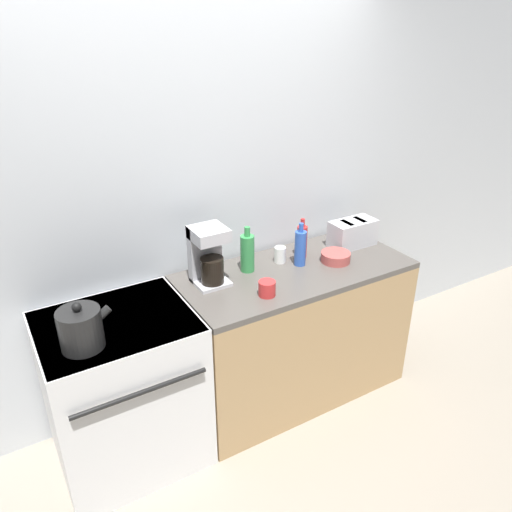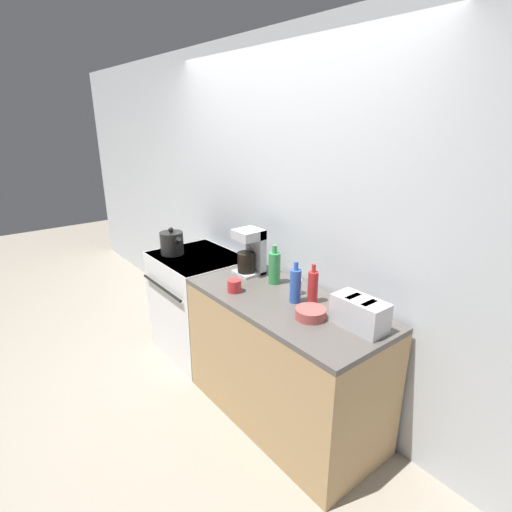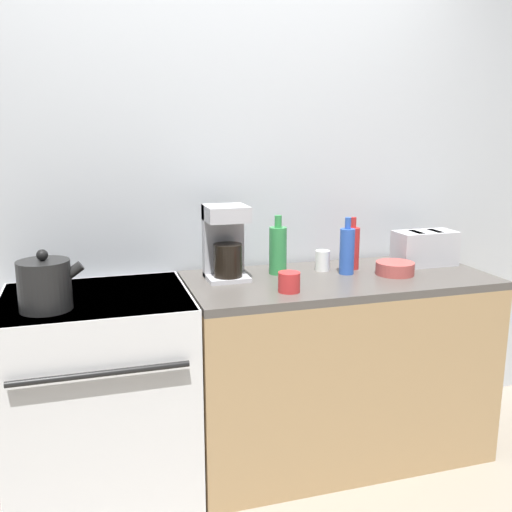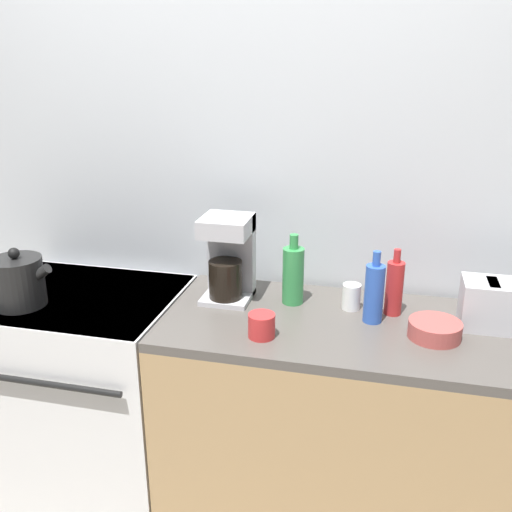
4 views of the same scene
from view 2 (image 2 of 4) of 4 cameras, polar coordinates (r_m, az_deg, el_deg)
The scene contains 13 objects.
ground_plane at distance 3.27m, azimuth -7.12°, elevation -19.19°, with size 12.00×12.00×0.00m, color gray.
wall_back at distance 3.06m, azimuth 3.18°, elevation 5.57°, with size 8.00×0.05×2.60m.
stove at distance 3.60m, azimuth -8.08°, elevation -6.63°, with size 0.77×0.68×0.90m.
counter_block at distance 2.82m, azimuth 3.93°, elevation -14.64°, with size 1.43×0.65×0.90m.
kettle at distance 3.49m, azimuth -11.92°, elevation 1.84°, with size 0.25×0.20×0.24m.
toaster at distance 2.31m, azimuth 14.61°, elevation -7.92°, with size 0.31×0.16×0.17m.
coffee_maker at distance 2.97m, azimuth -0.76°, elevation 0.72°, with size 0.19×0.19×0.34m.
bottle_green at distance 2.81m, azimuth 2.65°, elevation -1.65°, with size 0.08×0.08×0.28m.
bottle_red at distance 2.55m, azimuth 8.12°, elevation -4.33°, with size 0.06×0.06×0.26m.
bottle_blue at distance 2.54m, azimuth 5.65°, elevation -4.19°, with size 0.07×0.07×0.27m.
cup_white at distance 2.68m, azimuth 5.76°, elevation -4.40°, with size 0.07×0.07×0.10m.
cup_red at distance 2.70m, azimuth -3.12°, elevation -4.26°, with size 0.09×0.09×0.09m.
bowl at distance 2.38m, azimuth 7.81°, elevation -8.12°, with size 0.18×0.18×0.06m.
Camera 2 is at (2.23, -1.27, 2.02)m, focal length 28.00 mm.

